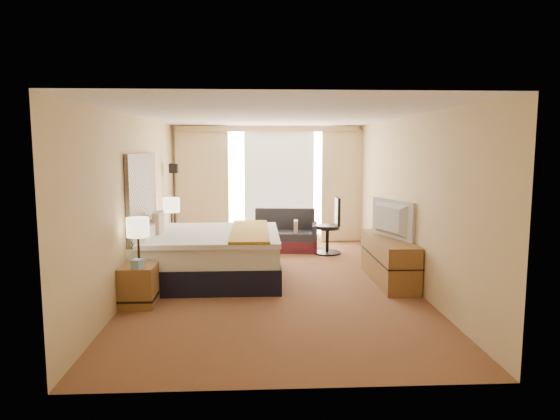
{
  "coord_description": "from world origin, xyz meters",
  "views": [
    {
      "loc": [
        -0.3,
        -7.68,
        2.14
      ],
      "look_at": [
        0.11,
        0.4,
        1.1
      ],
      "focal_mm": 32.0,
      "sensor_mm": 36.0,
      "label": 1
    }
  ],
  "objects_px": {
    "floor_lamp": "(174,190)",
    "lamp_right": "(171,206)",
    "bed": "(208,255)",
    "desk_chair": "(330,229)",
    "loveseat": "(284,237)",
    "lamp_left": "(138,228)",
    "media_dresser": "(389,259)",
    "television": "(387,219)",
    "nightstand_left": "(139,285)",
    "nightstand_right": "(170,248)"
  },
  "relations": [
    {
      "from": "bed",
      "to": "lamp_left",
      "type": "distance_m",
      "value": 1.61
    },
    {
      "from": "nightstand_right",
      "to": "desk_chair",
      "type": "distance_m",
      "value": 3.16
    },
    {
      "from": "bed",
      "to": "lamp_right",
      "type": "xyz_separation_m",
      "value": [
        -0.77,
        1.26,
        0.65
      ]
    },
    {
      "from": "nightstand_left",
      "to": "floor_lamp",
      "type": "xyz_separation_m",
      "value": [
        -0.03,
        3.35,
        1.0
      ]
    },
    {
      "from": "floor_lamp",
      "to": "nightstand_right",
      "type": "bearing_deg",
      "value": -87.98
    },
    {
      "from": "bed",
      "to": "floor_lamp",
      "type": "distance_m",
      "value": 2.37
    },
    {
      "from": "desk_chair",
      "to": "lamp_left",
      "type": "relative_size",
      "value": 1.76
    },
    {
      "from": "television",
      "to": "media_dresser",
      "type": "bearing_deg",
      "value": -93.9
    },
    {
      "from": "desk_chair",
      "to": "television",
      "type": "xyz_separation_m",
      "value": [
        0.57,
        -2.11,
        0.5
      ]
    },
    {
      "from": "nightstand_left",
      "to": "lamp_right",
      "type": "distance_m",
      "value": 2.69
    },
    {
      "from": "nightstand_left",
      "to": "lamp_left",
      "type": "bearing_deg",
      "value": 91.79
    },
    {
      "from": "desk_chair",
      "to": "lamp_right",
      "type": "xyz_separation_m",
      "value": [
        -3.05,
        -0.57,
        0.55
      ]
    },
    {
      "from": "lamp_left",
      "to": "television",
      "type": "distance_m",
      "value": 3.78
    },
    {
      "from": "floor_lamp",
      "to": "television",
      "type": "height_order",
      "value": "floor_lamp"
    },
    {
      "from": "floor_lamp",
      "to": "television",
      "type": "relative_size",
      "value": 1.72
    },
    {
      "from": "nightstand_right",
      "to": "media_dresser",
      "type": "xyz_separation_m",
      "value": [
        3.7,
        -1.45,
        0.07
      ]
    },
    {
      "from": "loveseat",
      "to": "nightstand_left",
      "type": "bearing_deg",
      "value": -115.4
    },
    {
      "from": "media_dresser",
      "to": "television",
      "type": "relative_size",
      "value": 1.71
    },
    {
      "from": "media_dresser",
      "to": "loveseat",
      "type": "relative_size",
      "value": 1.27
    },
    {
      "from": "nightstand_left",
      "to": "loveseat",
      "type": "bearing_deg",
      "value": 58.32
    },
    {
      "from": "floor_lamp",
      "to": "lamp_left",
      "type": "height_order",
      "value": "floor_lamp"
    },
    {
      "from": "lamp_left",
      "to": "media_dresser",
      "type": "bearing_deg",
      "value": 14.71
    },
    {
      "from": "floor_lamp",
      "to": "lamp_left",
      "type": "bearing_deg",
      "value": -89.52
    },
    {
      "from": "bed",
      "to": "nightstand_right",
      "type": "bearing_deg",
      "value": 124.3
    },
    {
      "from": "media_dresser",
      "to": "television",
      "type": "distance_m",
      "value": 0.65
    },
    {
      "from": "floor_lamp",
      "to": "lamp_right",
      "type": "distance_m",
      "value": 0.81
    },
    {
      "from": "loveseat",
      "to": "lamp_left",
      "type": "distance_m",
      "value": 4.17
    },
    {
      "from": "media_dresser",
      "to": "loveseat",
      "type": "height_order",
      "value": "loveseat"
    },
    {
      "from": "bed",
      "to": "loveseat",
      "type": "xyz_separation_m",
      "value": [
        1.38,
        2.22,
        -0.12
      ]
    },
    {
      "from": "nightstand_right",
      "to": "desk_chair",
      "type": "bearing_deg",
      "value": 11.89
    },
    {
      "from": "television",
      "to": "bed",
      "type": "bearing_deg",
      "value": 64.21
    },
    {
      "from": "loveseat",
      "to": "desk_chair",
      "type": "relative_size",
      "value": 1.26
    },
    {
      "from": "floor_lamp",
      "to": "bed",
      "type": "bearing_deg",
      "value": -67.61
    },
    {
      "from": "lamp_left",
      "to": "lamp_right",
      "type": "height_order",
      "value": "lamp_right"
    },
    {
      "from": "nightstand_left",
      "to": "television",
      "type": "bearing_deg",
      "value": 15.84
    },
    {
      "from": "media_dresser",
      "to": "bed",
      "type": "distance_m",
      "value": 2.9
    },
    {
      "from": "floor_lamp",
      "to": "desk_chair",
      "type": "distance_m",
      "value": 3.21
    },
    {
      "from": "floor_lamp",
      "to": "lamp_left",
      "type": "distance_m",
      "value": 3.28
    },
    {
      "from": "nightstand_right",
      "to": "bed",
      "type": "xyz_separation_m",
      "value": [
        0.81,
        -1.18,
        0.13
      ]
    },
    {
      "from": "nightstand_right",
      "to": "bed",
      "type": "distance_m",
      "value": 1.44
    },
    {
      "from": "bed",
      "to": "television",
      "type": "relative_size",
      "value": 2.16
    },
    {
      "from": "bed",
      "to": "desk_chair",
      "type": "xyz_separation_m",
      "value": [
        2.27,
        1.83,
        0.1
      ]
    },
    {
      "from": "lamp_right",
      "to": "lamp_left",
      "type": "bearing_deg",
      "value": -90.86
    },
    {
      "from": "bed",
      "to": "lamp_right",
      "type": "distance_m",
      "value": 1.61
    },
    {
      "from": "nightstand_left",
      "to": "lamp_right",
      "type": "relative_size",
      "value": 0.85
    },
    {
      "from": "lamp_right",
      "to": "television",
      "type": "distance_m",
      "value": 3.93
    },
    {
      "from": "floor_lamp",
      "to": "lamp_right",
      "type": "relative_size",
      "value": 2.77
    },
    {
      "from": "bed",
      "to": "desk_chair",
      "type": "height_order",
      "value": "desk_chair"
    },
    {
      "from": "nightstand_left",
      "to": "loveseat",
      "type": "distance_m",
      "value": 4.16
    },
    {
      "from": "desk_chair",
      "to": "lamp_left",
      "type": "bearing_deg",
      "value": -133.99
    }
  ]
}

